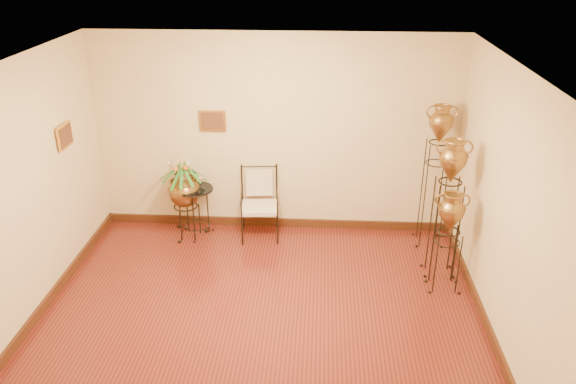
# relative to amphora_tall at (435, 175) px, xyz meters

# --- Properties ---
(ground) EXTENTS (5.00, 5.00, 0.00)m
(ground) POSITION_rel_amphora_tall_xyz_m (-2.15, -2.15, -1.01)
(ground) COLOR maroon
(ground) RESTS_ON ground
(room_shell) EXTENTS (5.02, 5.02, 2.81)m
(room_shell) POSITION_rel_amphora_tall_xyz_m (-2.16, -2.14, 0.72)
(room_shell) COLOR beige
(room_shell) RESTS_ON ground
(amphora_tall) EXTENTS (0.46, 0.46, 1.98)m
(amphora_tall) POSITION_rel_amphora_tall_xyz_m (0.00, 0.00, 0.00)
(amphora_tall) COLOR black
(amphora_tall) RESTS_ON ground
(amphora_mid) EXTENTS (0.46, 0.46, 1.83)m
(amphora_mid) POSITION_rel_amphora_tall_xyz_m (-0.00, -0.84, -0.09)
(amphora_mid) COLOR black
(amphora_mid) RESTS_ON ground
(amphora_short) EXTENTS (0.42, 0.42, 1.26)m
(amphora_short) POSITION_rel_amphora_tall_xyz_m (0.00, -1.08, -0.38)
(amphora_short) COLOR black
(amphora_short) RESTS_ON ground
(planter_urn) EXTENTS (0.75, 0.75, 1.30)m
(planter_urn) POSITION_rel_amphora_tall_xyz_m (-3.39, 0.00, -0.29)
(planter_urn) COLOR black
(planter_urn) RESTS_ON ground
(armchair) EXTENTS (0.61, 0.58, 1.00)m
(armchair) POSITION_rel_amphora_tall_xyz_m (-2.35, 0.00, -0.51)
(armchair) COLOR black
(armchair) RESTS_ON ground
(side_table) EXTENTS (0.57, 0.57, 0.92)m
(side_table) POSITION_rel_amphora_tall_xyz_m (-3.25, 0.00, -0.63)
(side_table) COLOR black
(side_table) RESTS_ON ground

